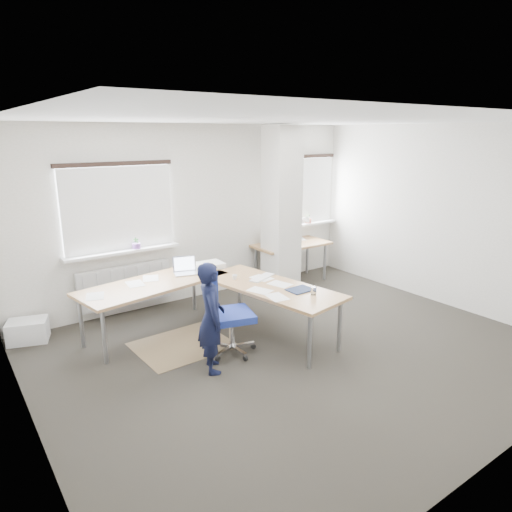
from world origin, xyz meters
TOP-DOWN VIEW (x-y plane):
  - ground at (0.00, 0.00)m, footprint 6.00×6.00m
  - room_shell at (0.18, 0.45)m, footprint 6.04×5.04m
  - floor_mat at (-1.11, 0.96)m, footprint 1.20×1.03m
  - white_crate at (-2.70, 2.25)m, footprint 0.57×0.48m
  - desk_main at (-0.58, 1.03)m, footprint 2.82×2.63m
  - desk_side at (1.70, 2.15)m, footprint 1.42×0.74m
  - task_chair at (-0.74, 0.43)m, footprint 0.64×0.62m
  - person at (-1.10, 0.20)m, footprint 0.45×0.55m

SIDE VIEW (x-z plane):
  - ground at x=0.00m, z-range 0.00..0.00m
  - floor_mat at x=-1.11m, z-range 0.00..0.01m
  - white_crate at x=-2.70m, z-range 0.00..0.29m
  - task_chair at x=-0.74m, z-range -0.25..0.89m
  - person at x=-1.10m, z-range 0.00..1.29m
  - desk_side at x=1.70m, z-range 0.08..1.29m
  - desk_main at x=-0.58m, z-range 0.21..1.17m
  - room_shell at x=0.18m, z-range 0.34..3.16m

